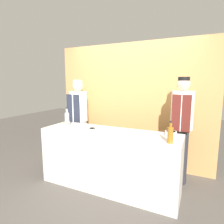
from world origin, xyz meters
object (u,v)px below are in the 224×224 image
at_px(chef_left, 79,118).
at_px(bottle_clear, 67,119).
at_px(sauce_bowl_brown, 171,133).
at_px(chef_right, 181,127).
at_px(cutting_board, 133,133).
at_px(bottle_amber, 170,135).
at_px(sauce_bowl_orange, 83,125).
at_px(sauce_bowl_red, 92,129).
at_px(sauce_bowl_yellow, 66,124).

bearing_deg(chef_left, bottle_clear, -70.74).
xyz_separation_m(sauce_bowl_brown, chef_right, (0.10, 0.45, 0.00)).
bearing_deg(chef_right, cutting_board, -134.03).
distance_m(cutting_board, bottle_amber, 0.58).
xyz_separation_m(sauce_bowl_orange, cutting_board, (0.93, -0.11, -0.02)).
distance_m(bottle_clear, bottle_amber, 1.71).
bearing_deg(sauce_bowl_red, bottle_amber, -4.37).
height_order(bottle_clear, chef_right, chef_right).
xyz_separation_m(cutting_board, chef_right, (0.60, 0.62, 0.03)).
distance_m(sauce_bowl_yellow, bottle_clear, 0.17).
height_order(sauce_bowl_orange, sauce_bowl_red, sauce_bowl_orange).
xyz_separation_m(sauce_bowl_red, cutting_board, (0.62, 0.10, -0.02)).
relative_size(sauce_bowl_brown, sauce_bowl_yellow, 1.08).
bearing_deg(bottle_amber, cutting_board, 160.63).
distance_m(sauce_bowl_brown, bottle_amber, 0.37).
relative_size(sauce_bowl_orange, chef_right, 0.09).
bearing_deg(cutting_board, sauce_bowl_orange, 173.43).
xyz_separation_m(sauce_bowl_red, bottle_amber, (1.16, -0.09, 0.08)).
height_order(cutting_board, bottle_clear, bottle_clear).
bearing_deg(chef_right, sauce_bowl_orange, -161.50).
distance_m(sauce_bowl_red, chef_right, 1.42).
bearing_deg(sauce_bowl_red, bottle_clear, 171.89).
bearing_deg(chef_right, sauce_bowl_red, -149.35).
height_order(sauce_bowl_orange, bottle_amber, bottle_amber).
xyz_separation_m(sauce_bowl_orange, chef_right, (1.53, 0.51, 0.01)).
distance_m(sauce_bowl_yellow, chef_left, 0.57).
xyz_separation_m(bottle_amber, chef_left, (-1.92, 0.81, -0.10)).
xyz_separation_m(sauce_bowl_yellow, chef_right, (1.86, 0.56, 0.01)).
height_order(bottle_amber, chef_left, chef_left).
bearing_deg(sauce_bowl_brown, cutting_board, -161.59).
distance_m(sauce_bowl_orange, bottle_amber, 1.51).
relative_size(bottle_clear, chef_right, 0.19).
bearing_deg(sauce_bowl_yellow, sauce_bowl_orange, 7.99).
bearing_deg(sauce_bowl_red, sauce_bowl_brown, 13.50).
bearing_deg(bottle_clear, sauce_bowl_orange, 31.12).
relative_size(sauce_bowl_red, chef_right, 0.07).
relative_size(sauce_bowl_brown, chef_right, 0.09).
relative_size(sauce_bowl_yellow, bottle_amber, 0.55).
distance_m(cutting_board, bottle_clear, 1.16).
distance_m(sauce_bowl_orange, bottle_clear, 0.28).
relative_size(sauce_bowl_orange, sauce_bowl_yellow, 1.00).
relative_size(sauce_bowl_brown, sauce_bowl_red, 1.30).
bearing_deg(sauce_bowl_yellow, sauce_bowl_brown, 3.42).
bearing_deg(chef_right, chef_left, -180.00).
xyz_separation_m(sauce_bowl_brown, cutting_board, (-0.50, -0.17, -0.02)).
xyz_separation_m(sauce_bowl_yellow, bottle_amber, (1.80, -0.25, 0.08)).
height_order(sauce_bowl_brown, bottle_clear, bottle_clear).
xyz_separation_m(sauce_bowl_yellow, cutting_board, (1.26, -0.06, -0.01)).
relative_size(sauce_bowl_yellow, chef_left, 0.09).
bearing_deg(sauce_bowl_red, sauce_bowl_orange, 146.25).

